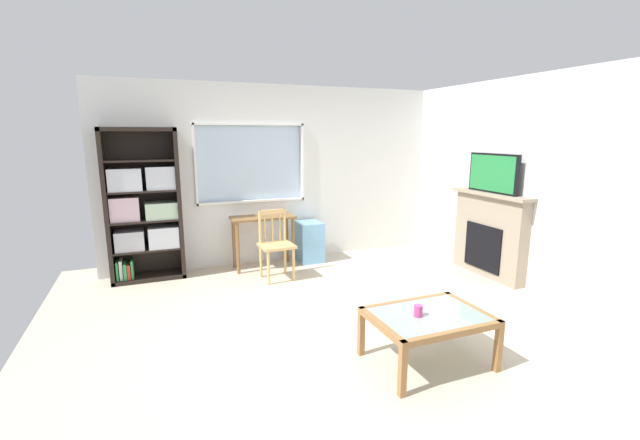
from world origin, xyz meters
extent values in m
cube|color=beige|center=(0.00, 0.00, -0.01)|extent=(5.94, 5.78, 0.02)
cube|color=silver|center=(0.00, 2.39, 0.45)|extent=(4.94, 0.12, 0.90)
cube|color=silver|center=(0.00, 2.39, 2.29)|extent=(4.94, 0.12, 0.54)
cube|color=silver|center=(-1.82, 2.39, 1.46)|extent=(1.31, 0.12, 1.12)
cube|color=silver|center=(1.42, 2.39, 1.46)|extent=(2.10, 0.12, 1.12)
cube|color=silver|center=(-0.39, 2.40, 1.46)|extent=(1.54, 0.02, 1.12)
cube|color=white|center=(-0.39, 2.33, 0.92)|extent=(1.60, 0.06, 0.03)
cube|color=white|center=(-0.39, 2.33, 2.00)|extent=(1.60, 0.06, 0.03)
cube|color=white|center=(-1.16, 2.33, 1.46)|extent=(0.03, 0.06, 1.12)
cube|color=white|center=(0.37, 2.33, 1.46)|extent=(0.03, 0.06, 1.12)
cube|color=silver|center=(2.53, 0.00, 1.28)|extent=(0.12, 4.98, 2.56)
cube|color=black|center=(-2.27, 2.14, 0.98)|extent=(0.05, 0.38, 1.95)
cube|color=black|center=(-1.42, 2.14, 0.98)|extent=(0.05, 0.38, 1.95)
cube|color=black|center=(-1.84, 2.14, 1.93)|extent=(0.90, 0.38, 0.05)
cube|color=black|center=(-1.84, 2.14, 0.03)|extent=(0.90, 0.38, 0.05)
cube|color=black|center=(-1.84, 2.32, 0.98)|extent=(0.90, 0.02, 1.95)
cube|color=black|center=(-1.84, 2.14, 0.41)|extent=(0.85, 0.36, 0.02)
cube|color=black|center=(-1.84, 2.14, 0.79)|extent=(0.85, 0.36, 0.02)
cube|color=black|center=(-1.84, 2.14, 1.17)|extent=(0.85, 0.36, 0.02)
cube|color=black|center=(-1.84, 2.14, 1.55)|extent=(0.85, 0.36, 0.02)
cube|color=#B2B2BC|center=(-2.04, 2.13, 0.54)|extent=(0.34, 0.30, 0.25)
cube|color=silver|center=(-1.63, 2.13, 0.55)|extent=(0.37, 0.32, 0.27)
cube|color=beige|center=(-2.06, 2.13, 0.95)|extent=(0.34, 0.28, 0.30)
cube|color=#B7D6B2|center=(-1.63, 2.13, 0.90)|extent=(0.39, 0.29, 0.21)
cube|color=silver|center=(-2.03, 2.13, 1.32)|extent=(0.39, 0.32, 0.28)
cube|color=silver|center=(-1.62, 2.13, 1.32)|extent=(0.35, 0.29, 0.29)
cube|color=green|center=(-2.21, 2.12, 0.17)|extent=(0.03, 0.25, 0.24)
cube|color=white|center=(-2.17, 2.12, 0.17)|extent=(0.04, 0.22, 0.25)
cube|color=green|center=(-2.12, 2.12, 0.15)|extent=(0.04, 0.26, 0.21)
cube|color=red|center=(-2.08, 2.12, 0.15)|extent=(0.04, 0.25, 0.19)
cube|color=green|center=(-2.04, 2.12, 0.17)|extent=(0.03, 0.22, 0.24)
cube|color=brown|center=(-0.32, 2.04, 0.73)|extent=(0.88, 0.39, 0.03)
cylinder|color=brown|center=(-0.71, 1.90, 0.36)|extent=(0.04, 0.04, 0.71)
cylinder|color=brown|center=(0.07, 1.90, 0.36)|extent=(0.04, 0.04, 0.71)
cylinder|color=brown|center=(-0.71, 2.19, 0.36)|extent=(0.04, 0.04, 0.71)
cylinder|color=brown|center=(0.07, 2.19, 0.36)|extent=(0.04, 0.04, 0.71)
cube|color=tan|center=(-0.28, 1.49, 0.45)|extent=(0.44, 0.42, 0.04)
cylinder|color=tan|center=(-0.45, 1.32, 0.22)|extent=(0.04, 0.04, 0.43)
cylinder|color=tan|center=(-0.11, 1.34, 0.22)|extent=(0.04, 0.04, 0.43)
cylinder|color=tan|center=(-0.46, 1.64, 0.22)|extent=(0.04, 0.04, 0.43)
cylinder|color=tan|center=(-0.12, 1.66, 0.22)|extent=(0.04, 0.04, 0.43)
cylinder|color=tan|center=(-0.46, 1.64, 0.68)|extent=(0.04, 0.04, 0.45)
cylinder|color=tan|center=(-0.12, 1.66, 0.68)|extent=(0.04, 0.04, 0.45)
cube|color=tan|center=(-0.29, 1.65, 0.87)|extent=(0.36, 0.05, 0.06)
cylinder|color=tan|center=(-0.40, 1.65, 0.65)|extent=(0.02, 0.02, 0.35)
cylinder|color=tan|center=(-0.29, 1.65, 0.65)|extent=(0.02, 0.02, 0.35)
cylinder|color=tan|center=(-0.19, 1.66, 0.65)|extent=(0.02, 0.02, 0.35)
cube|color=#72ADDB|center=(0.39, 2.09, 0.30)|extent=(0.35, 0.40, 0.59)
cube|color=gray|center=(2.38, 0.59, 0.54)|extent=(0.18, 1.14, 1.08)
cube|color=black|center=(2.29, 0.59, 0.40)|extent=(0.03, 0.63, 0.59)
cube|color=gray|center=(2.36, 0.59, 1.10)|extent=(0.26, 1.24, 0.04)
cube|color=black|center=(2.36, 0.59, 1.37)|extent=(0.05, 0.81, 0.50)
cube|color=#237F3D|center=(2.33, 0.59, 1.37)|extent=(0.01, 0.76, 0.45)
cube|color=#8C9E99|center=(0.28, -0.97, 0.42)|extent=(0.84, 0.59, 0.02)
cube|color=olive|center=(0.28, -1.29, 0.41)|extent=(0.94, 0.05, 0.05)
cube|color=olive|center=(0.28, -0.65, 0.41)|extent=(0.94, 0.05, 0.05)
cube|color=olive|center=(-0.16, -0.97, 0.41)|extent=(0.05, 0.69, 0.05)
cube|color=olive|center=(0.73, -0.97, 0.41)|extent=(0.05, 0.69, 0.05)
cube|color=olive|center=(-0.16, -1.29, 0.19)|extent=(0.05, 0.05, 0.38)
cube|color=olive|center=(0.73, -1.29, 0.19)|extent=(0.05, 0.05, 0.38)
cube|color=olive|center=(-0.16, -0.65, 0.19)|extent=(0.05, 0.05, 0.38)
cube|color=olive|center=(0.73, -0.65, 0.19)|extent=(0.05, 0.05, 0.38)
cylinder|color=#DB3D84|center=(0.18, -0.97, 0.48)|extent=(0.07, 0.07, 0.09)
camera|label=1|loc=(-1.74, -3.62, 1.87)|focal=23.71mm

